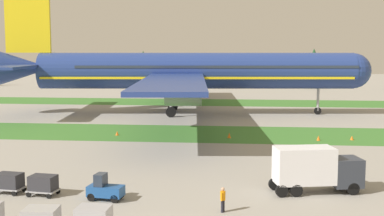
# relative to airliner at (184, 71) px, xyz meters

# --- Properties ---
(grass_strip_near) EXTENTS (320.00, 13.60, 0.01)m
(grass_strip_near) POSITION_rel_airliner_xyz_m (4.85, -19.40, -7.39)
(grass_strip_near) COLOR #3D752D
(grass_strip_near) RESTS_ON ground
(grass_strip_far) EXTENTS (320.00, 13.60, 0.01)m
(grass_strip_far) POSITION_rel_airliner_xyz_m (4.85, 19.79, -7.39)
(grass_strip_far) COLOR #3D752D
(grass_strip_far) RESTS_ON ground
(airliner) EXTENTS (62.48, 76.87, 20.65)m
(airliner) POSITION_rel_airliner_xyz_m (0.00, 0.00, 0.00)
(airliner) COLOR navy
(airliner) RESTS_ON ground
(baggage_tug) EXTENTS (2.75, 1.64, 1.97)m
(baggage_tug) POSITION_rel_airliner_xyz_m (-0.27, -49.83, -6.58)
(baggage_tug) COLOR #1E4C8E
(baggage_tug) RESTS_ON ground
(cargo_dolly_lead) EXTENTS (2.38, 1.78, 1.55)m
(cargo_dolly_lead) POSITION_rel_airliner_xyz_m (-5.25, -49.16, -6.48)
(cargo_dolly_lead) COLOR #A3A3A8
(cargo_dolly_lead) RESTS_ON ground
(cargo_dolly_second) EXTENTS (2.38, 1.78, 1.55)m
(cargo_dolly_second) POSITION_rel_airliner_xyz_m (-8.12, -48.77, -6.48)
(cargo_dolly_second) COLOR #A3A3A8
(cargo_dolly_second) RESTS_ON ground
(catering_truck) EXTENTS (7.28, 3.69, 3.58)m
(catering_truck) POSITION_rel_airliner_xyz_m (15.47, -46.27, -5.44)
(catering_truck) COLOR #2D333D
(catering_truck) RESTS_ON ground
(ground_crew_marshaller) EXTENTS (0.53, 0.36, 1.74)m
(ground_crew_marshaller) POSITION_rel_airliner_xyz_m (12.84, -43.56, -6.45)
(ground_crew_marshaller) COLOR black
(ground_crew_marshaller) RESTS_ON ground
(ground_crew_loader) EXTENTS (0.36, 0.54, 1.74)m
(ground_crew_loader) POSITION_rel_airliner_xyz_m (8.53, -51.84, -6.45)
(ground_crew_loader) COLOR black
(ground_crew_loader) RESTS_ON ground
(taxiway_marker_0) EXTENTS (0.44, 0.44, 0.54)m
(taxiway_marker_0) POSITION_rel_airliner_xyz_m (-6.26, -21.84, -7.13)
(taxiway_marker_0) COLOR orange
(taxiway_marker_0) RESTS_ON ground
(taxiway_marker_1) EXTENTS (0.44, 0.44, 0.68)m
(taxiway_marker_1) POSITION_rel_airliner_xyz_m (8.17, -22.40, -7.05)
(taxiway_marker_1) COLOR orange
(taxiway_marker_1) RESTS_ON ground
(taxiway_marker_2) EXTENTS (0.44, 0.44, 0.51)m
(taxiway_marker_2) POSITION_rel_airliner_xyz_m (23.15, -22.34, -7.14)
(taxiway_marker_2) COLOR orange
(taxiway_marker_2) RESTS_ON ground
(taxiway_marker_3) EXTENTS (0.44, 0.44, 0.60)m
(taxiway_marker_3) POSITION_rel_airliner_xyz_m (19.02, -23.11, -7.09)
(taxiway_marker_3) COLOR orange
(taxiway_marker_3) RESTS_ON ground
(distant_tree_line) EXTENTS (204.51, 10.36, 11.89)m
(distant_tree_line) POSITION_rel_airliner_xyz_m (19.46, 58.18, -0.35)
(distant_tree_line) COLOR #4C3823
(distant_tree_line) RESTS_ON ground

